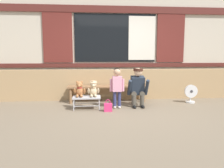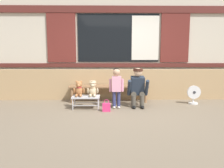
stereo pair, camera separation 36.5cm
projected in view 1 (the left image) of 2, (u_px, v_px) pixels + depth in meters
name	position (u px, v px, depth m)	size (l,w,h in m)	color
ground_plane	(124.00, 112.00, 4.76)	(60.00, 60.00, 0.00)	#756651
brick_low_wall	(117.00, 84.00, 6.11)	(8.12, 0.25, 0.85)	tan
shop_facade	(115.00, 42.00, 6.46)	(8.29, 0.26, 3.25)	beige
wooden_bench_long	(107.00, 88.00, 5.74)	(2.10, 0.40, 0.44)	#8E6642
small_display_bench	(87.00, 98.00, 4.97)	(0.64, 0.36, 0.30)	#BCBCC1
teddy_bear_plain	(80.00, 90.00, 4.93)	(0.28, 0.26, 0.36)	#A86B3D
teddy_bear_with_hat	(93.00, 89.00, 4.96)	(0.28, 0.27, 0.36)	#CCB289
child_standing	(117.00, 83.00, 5.03)	(0.35, 0.18, 0.96)	navy
adult_crouching	(138.00, 87.00, 5.19)	(0.50, 0.49, 0.95)	#4C473D
handbag_on_ground	(108.00, 107.00, 4.78)	(0.18, 0.11, 0.27)	#E53370
floor_fan	(191.00, 94.00, 5.63)	(0.34, 0.24, 0.48)	silver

